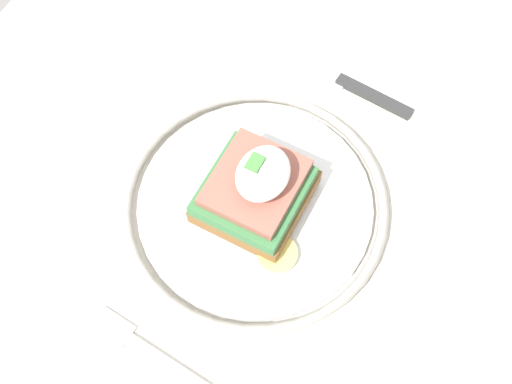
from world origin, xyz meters
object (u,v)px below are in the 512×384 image
at_px(plate, 256,205).
at_px(sandwich, 257,190).
at_px(knife, 344,82).
at_px(fork, 158,357).

relative_size(plate, sandwich, 2.41).
distance_m(sandwich, knife, 0.18).
xyz_separation_m(plate, sandwich, (-0.00, -0.00, 0.03)).
bearing_deg(plate, knife, -4.83).
relative_size(plate, knife, 1.35).
relative_size(plate, fork, 1.66).
bearing_deg(knife, fork, 176.02).
xyz_separation_m(plate, knife, (0.17, -0.01, -0.01)).
height_order(sandwich, knife, sandwich).
bearing_deg(sandwich, fork, 176.54).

